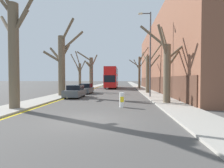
{
  "coord_description": "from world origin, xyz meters",
  "views": [
    {
      "loc": [
        1.96,
        -8.55,
        2.09
      ],
      "look_at": [
        -0.3,
        25.13,
        1.09
      ],
      "focal_mm": 28.0,
      "sensor_mm": 36.0,
      "label": 1
    }
  ],
  "objects_px": {
    "traffic_bollard": "(122,100)",
    "parked_car_0": "(75,92)",
    "double_decker_bus": "(112,77)",
    "street_tree_right_0": "(167,67)",
    "street_tree_left_1": "(62,62)",
    "street_tree_left_2": "(79,74)",
    "lamp_post": "(150,51)",
    "street_tree_left_0": "(13,47)",
    "street_tree_left_3": "(91,71)",
    "street_tree_right_1": "(148,72)",
    "street_tree_right_2": "(140,70)",
    "parked_car_1": "(86,89)"
  },
  "relations": [
    {
      "from": "street_tree_right_2",
      "to": "lamp_post",
      "type": "bearing_deg",
      "value": -91.64
    },
    {
      "from": "street_tree_right_2",
      "to": "lamp_post",
      "type": "relative_size",
      "value": 0.91
    },
    {
      "from": "traffic_bollard",
      "to": "double_decker_bus",
      "type": "bearing_deg",
      "value": 95.62
    },
    {
      "from": "street_tree_right_1",
      "to": "lamp_post",
      "type": "distance_m",
      "value": 6.06
    },
    {
      "from": "street_tree_left_1",
      "to": "traffic_bollard",
      "type": "bearing_deg",
      "value": -46.65
    },
    {
      "from": "street_tree_right_1",
      "to": "double_decker_bus",
      "type": "distance_m",
      "value": 15.26
    },
    {
      "from": "parked_car_1",
      "to": "street_tree_left_0",
      "type": "bearing_deg",
      "value": -98.48
    },
    {
      "from": "double_decker_bus",
      "to": "street_tree_right_0",
      "type": "bearing_deg",
      "value": -75.48
    },
    {
      "from": "parked_car_0",
      "to": "double_decker_bus",
      "type": "bearing_deg",
      "value": 82.2
    },
    {
      "from": "street_tree_left_2",
      "to": "street_tree_right_1",
      "type": "relative_size",
      "value": 0.92
    },
    {
      "from": "street_tree_right_0",
      "to": "lamp_post",
      "type": "distance_m",
      "value": 5.22
    },
    {
      "from": "street_tree_left_2",
      "to": "street_tree_left_0",
      "type": "bearing_deg",
      "value": -90.25
    },
    {
      "from": "street_tree_left_2",
      "to": "parked_car_0",
      "type": "distance_m",
      "value": 9.87
    },
    {
      "from": "street_tree_right_0",
      "to": "street_tree_right_1",
      "type": "bearing_deg",
      "value": 90.4
    },
    {
      "from": "lamp_post",
      "to": "traffic_bollard",
      "type": "relative_size",
      "value": 8.73
    },
    {
      "from": "parked_car_0",
      "to": "lamp_post",
      "type": "xyz_separation_m",
      "value": [
        8.28,
        0.32,
        4.52
      ]
    },
    {
      "from": "street_tree_left_3",
      "to": "parked_car_0",
      "type": "bearing_deg",
      "value": -84.4
    },
    {
      "from": "street_tree_left_0",
      "to": "lamp_post",
      "type": "height_order",
      "value": "lamp_post"
    },
    {
      "from": "double_decker_bus",
      "to": "parked_car_0",
      "type": "bearing_deg",
      "value": -97.8
    },
    {
      "from": "street_tree_left_2",
      "to": "traffic_bollard",
      "type": "distance_m",
      "value": 17.6
    },
    {
      "from": "double_decker_bus",
      "to": "traffic_bollard",
      "type": "height_order",
      "value": "double_decker_bus"
    },
    {
      "from": "street_tree_left_3",
      "to": "street_tree_right_2",
      "type": "relative_size",
      "value": 0.96
    },
    {
      "from": "street_tree_left_2",
      "to": "street_tree_right_2",
      "type": "relative_size",
      "value": 0.76
    },
    {
      "from": "street_tree_left_3",
      "to": "parked_car_0",
      "type": "relative_size",
      "value": 2.11
    },
    {
      "from": "street_tree_left_3",
      "to": "street_tree_left_2",
      "type": "bearing_deg",
      "value": -90.13
    },
    {
      "from": "street_tree_right_2",
      "to": "parked_car_1",
      "type": "relative_size",
      "value": 2.18
    },
    {
      "from": "traffic_bollard",
      "to": "lamp_post",
      "type": "bearing_deg",
      "value": 66.37
    },
    {
      "from": "street_tree_left_0",
      "to": "street_tree_right_2",
      "type": "distance_m",
      "value": 28.01
    },
    {
      "from": "street_tree_left_1",
      "to": "street_tree_left_2",
      "type": "xyz_separation_m",
      "value": [
        0.02,
        8.19,
        -1.25
      ]
    },
    {
      "from": "street_tree_left_1",
      "to": "parked_car_1",
      "type": "relative_size",
      "value": 2.24
    },
    {
      "from": "street_tree_left_0",
      "to": "street_tree_left_1",
      "type": "bearing_deg",
      "value": 89.63
    },
    {
      "from": "street_tree_left_3",
      "to": "street_tree_right_1",
      "type": "bearing_deg",
      "value": -50.85
    },
    {
      "from": "street_tree_left_1",
      "to": "lamp_post",
      "type": "bearing_deg",
      "value": -5.19
    },
    {
      "from": "street_tree_right_2",
      "to": "traffic_bollard",
      "type": "bearing_deg",
      "value": -98.09
    },
    {
      "from": "street_tree_right_0",
      "to": "double_decker_bus",
      "type": "bearing_deg",
      "value": 104.52
    },
    {
      "from": "street_tree_right_1",
      "to": "traffic_bollard",
      "type": "xyz_separation_m",
      "value": [
        -3.63,
        -12.42,
        -2.57
      ]
    },
    {
      "from": "street_tree_left_1",
      "to": "double_decker_bus",
      "type": "height_order",
      "value": "street_tree_left_1"
    },
    {
      "from": "parked_car_0",
      "to": "traffic_bollard",
      "type": "relative_size",
      "value": 3.64
    },
    {
      "from": "street_tree_left_0",
      "to": "street_tree_left_1",
      "type": "xyz_separation_m",
      "value": [
        0.06,
        9.18,
        -0.15
      ]
    },
    {
      "from": "street_tree_left_2",
      "to": "parked_car_1",
      "type": "bearing_deg",
      "value": -64.47
    },
    {
      "from": "parked_car_1",
      "to": "lamp_post",
      "type": "relative_size",
      "value": 0.42
    },
    {
      "from": "street_tree_left_1",
      "to": "street_tree_left_3",
      "type": "relative_size",
      "value": 1.07
    },
    {
      "from": "street_tree_left_3",
      "to": "lamp_post",
      "type": "xyz_separation_m",
      "value": [
        10.17,
        -18.98,
        1.3
      ]
    },
    {
      "from": "street_tree_right_1",
      "to": "double_decker_bus",
      "type": "xyz_separation_m",
      "value": [
        -6.22,
        13.93,
        -0.54
      ]
    },
    {
      "from": "double_decker_bus",
      "to": "street_tree_left_1",
      "type": "bearing_deg",
      "value": -104.03
    },
    {
      "from": "traffic_bollard",
      "to": "parked_car_0",
      "type": "bearing_deg",
      "value": 129.57
    },
    {
      "from": "street_tree_left_0",
      "to": "street_tree_left_2",
      "type": "distance_m",
      "value": 17.43
    },
    {
      "from": "parked_car_1",
      "to": "street_tree_right_1",
      "type": "bearing_deg",
      "value": 3.51
    },
    {
      "from": "street_tree_right_0",
      "to": "traffic_bollard",
      "type": "bearing_deg",
      "value": -151.38
    },
    {
      "from": "parked_car_0",
      "to": "parked_car_1",
      "type": "xyz_separation_m",
      "value": [
        0.0,
        5.43,
        0.01
      ]
    }
  ]
}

